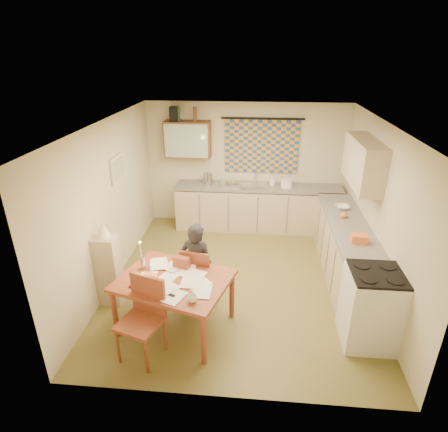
# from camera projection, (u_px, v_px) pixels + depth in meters

# --- Properties ---
(floor) EXTENTS (4.00, 4.50, 0.02)m
(floor) POSITION_uv_depth(u_px,v_px,m) (239.00, 280.00, 6.08)
(floor) COLOR brown
(floor) RESTS_ON ground
(ceiling) EXTENTS (4.00, 4.50, 0.02)m
(ceiling) POSITION_uv_depth(u_px,v_px,m) (242.00, 123.00, 5.04)
(ceiling) COLOR white
(ceiling) RESTS_ON floor
(wall_back) EXTENTS (4.00, 0.02, 2.50)m
(wall_back) POSITION_uv_depth(u_px,v_px,m) (246.00, 165.00, 7.61)
(wall_back) COLOR beige
(wall_back) RESTS_ON floor
(wall_front) EXTENTS (4.00, 0.02, 2.50)m
(wall_front) POSITION_uv_depth(u_px,v_px,m) (228.00, 303.00, 3.51)
(wall_front) COLOR beige
(wall_front) RESTS_ON floor
(wall_left) EXTENTS (0.02, 4.50, 2.50)m
(wall_left) POSITION_uv_depth(u_px,v_px,m) (109.00, 204.00, 5.73)
(wall_left) COLOR beige
(wall_left) RESTS_ON floor
(wall_right) EXTENTS (0.02, 4.50, 2.50)m
(wall_right) POSITION_uv_depth(u_px,v_px,m) (379.00, 214.00, 5.39)
(wall_right) COLOR beige
(wall_right) RESTS_ON floor
(window_blind) EXTENTS (1.45, 0.03, 1.05)m
(window_blind) POSITION_uv_depth(u_px,v_px,m) (262.00, 147.00, 7.38)
(window_blind) COLOR #294C82
(window_blind) RESTS_ON wall_back
(curtain_rod) EXTENTS (1.60, 0.04, 0.04)m
(curtain_rod) POSITION_uv_depth(u_px,v_px,m) (263.00, 119.00, 7.14)
(curtain_rod) COLOR black
(curtain_rod) RESTS_ON wall_back
(wall_cabinet) EXTENTS (0.90, 0.34, 0.70)m
(wall_cabinet) POSITION_uv_depth(u_px,v_px,m) (188.00, 139.00, 7.32)
(wall_cabinet) COLOR #57331B
(wall_cabinet) RESTS_ON wall_back
(wall_cabinet_glass) EXTENTS (0.84, 0.02, 0.64)m
(wall_cabinet_glass) POSITION_uv_depth(u_px,v_px,m) (186.00, 141.00, 7.16)
(wall_cabinet_glass) COLOR #99B2A5
(wall_cabinet_glass) RESTS_ON wall_back
(upper_cabinet_right) EXTENTS (0.34, 1.30, 0.70)m
(upper_cabinet_right) POSITION_uv_depth(u_px,v_px,m) (364.00, 162.00, 5.66)
(upper_cabinet_right) COLOR tan
(upper_cabinet_right) RESTS_ON wall_right
(framed_print) EXTENTS (0.04, 0.50, 0.40)m
(framed_print) POSITION_uv_depth(u_px,v_px,m) (118.00, 168.00, 5.90)
(framed_print) COLOR beige
(framed_print) RESTS_ON wall_left
(print_canvas) EXTENTS (0.01, 0.42, 0.32)m
(print_canvas) POSITION_uv_depth(u_px,v_px,m) (119.00, 168.00, 5.90)
(print_canvas) COLOR beige
(print_canvas) RESTS_ON wall_left
(counter_back) EXTENTS (3.30, 0.62, 0.92)m
(counter_back) POSITION_uv_depth(u_px,v_px,m) (258.00, 208.00, 7.63)
(counter_back) COLOR tan
(counter_back) RESTS_ON floor
(counter_right) EXTENTS (0.62, 2.95, 0.92)m
(counter_right) POSITION_uv_depth(u_px,v_px,m) (347.00, 254.00, 5.93)
(counter_right) COLOR tan
(counter_right) RESTS_ON floor
(stove) EXTENTS (0.65, 0.65, 1.01)m
(stove) POSITION_uv_depth(u_px,v_px,m) (371.00, 308.00, 4.63)
(stove) COLOR white
(stove) RESTS_ON floor
(sink) EXTENTS (0.62, 0.54, 0.10)m
(sink) POSITION_uv_depth(u_px,v_px,m) (254.00, 188.00, 7.47)
(sink) COLOR silver
(sink) RESTS_ON counter_back
(tap) EXTENTS (0.04, 0.04, 0.28)m
(tap) POSITION_uv_depth(u_px,v_px,m) (256.00, 176.00, 7.55)
(tap) COLOR silver
(tap) RESTS_ON counter_back
(dish_rack) EXTENTS (0.36, 0.32, 0.06)m
(dish_rack) POSITION_uv_depth(u_px,v_px,m) (229.00, 184.00, 7.48)
(dish_rack) COLOR silver
(dish_rack) RESTS_ON counter_back
(kettle) EXTENTS (0.20, 0.20, 0.24)m
(kettle) POSITION_uv_depth(u_px,v_px,m) (208.00, 179.00, 7.48)
(kettle) COLOR silver
(kettle) RESTS_ON counter_back
(mixing_bowl) EXTENTS (0.31, 0.31, 0.16)m
(mixing_bowl) POSITION_uv_depth(u_px,v_px,m) (287.00, 183.00, 7.36)
(mixing_bowl) COLOR white
(mixing_bowl) RESTS_ON counter_back
(soap_bottle) EXTENTS (0.13, 0.13, 0.20)m
(soap_bottle) POSITION_uv_depth(u_px,v_px,m) (272.00, 181.00, 7.43)
(soap_bottle) COLOR white
(soap_bottle) RESTS_ON counter_back
(bowl) EXTENTS (0.28, 0.28, 0.06)m
(bowl) POSITION_uv_depth(u_px,v_px,m) (342.00, 207.00, 6.39)
(bowl) COLOR white
(bowl) RESTS_ON counter_right
(orange_bag) EXTENTS (0.23, 0.18, 0.12)m
(orange_bag) POSITION_uv_depth(u_px,v_px,m) (359.00, 239.00, 5.27)
(orange_bag) COLOR orange
(orange_bag) RESTS_ON counter_right
(fruit_orange) EXTENTS (0.10, 0.10, 0.10)m
(fruit_orange) POSITION_uv_depth(u_px,v_px,m) (344.00, 215.00, 6.04)
(fruit_orange) COLOR orange
(fruit_orange) RESTS_ON counter_right
(speaker) EXTENTS (0.18, 0.22, 0.26)m
(speaker) POSITION_uv_depth(u_px,v_px,m) (174.00, 114.00, 7.14)
(speaker) COLOR black
(speaker) RESTS_ON wall_cabinet
(bottle_green) EXTENTS (0.08, 0.08, 0.26)m
(bottle_green) POSITION_uv_depth(u_px,v_px,m) (178.00, 114.00, 7.13)
(bottle_green) COLOR #195926
(bottle_green) RESTS_ON wall_cabinet
(bottle_brown) EXTENTS (0.08, 0.08, 0.26)m
(bottle_brown) POSITION_uv_depth(u_px,v_px,m) (195.00, 114.00, 7.10)
(bottle_brown) COLOR #57331B
(bottle_brown) RESTS_ON wall_cabinet
(dining_table) EXTENTS (1.60, 1.38, 0.75)m
(dining_table) POSITION_uv_depth(u_px,v_px,m) (175.00, 303.00, 4.91)
(dining_table) COLOR brown
(dining_table) RESTS_ON floor
(chair_far) EXTENTS (0.49, 0.49, 0.94)m
(chair_far) POSITION_uv_depth(u_px,v_px,m) (200.00, 286.00, 5.41)
(chair_far) COLOR brown
(chair_far) RESTS_ON floor
(chair_near) EXTENTS (0.59, 0.59, 1.03)m
(chair_near) POSITION_uv_depth(u_px,v_px,m) (142.00, 334.00, 4.46)
(chair_near) COLOR brown
(chair_near) RESTS_ON floor
(person) EXTENTS (0.62, 0.53, 1.31)m
(person) POSITION_uv_depth(u_px,v_px,m) (197.00, 266.00, 5.22)
(person) COLOR black
(person) RESTS_ON floor
(shelf_stand) EXTENTS (0.32, 0.30, 1.06)m
(shelf_stand) POSITION_uv_depth(u_px,v_px,m) (109.00, 270.00, 5.36)
(shelf_stand) COLOR tan
(shelf_stand) RESTS_ON floor
(lampshade) EXTENTS (0.20, 0.20, 0.22)m
(lampshade) POSITION_uv_depth(u_px,v_px,m) (103.00, 230.00, 5.10)
(lampshade) COLOR beige
(lampshade) RESTS_ON shelf_stand
(letter_rack) EXTENTS (0.24, 0.16, 0.16)m
(letter_rack) POSITION_uv_depth(u_px,v_px,m) (182.00, 263.00, 4.97)
(letter_rack) COLOR brown
(letter_rack) RESTS_ON dining_table
(mug) EXTENTS (0.12, 0.12, 0.09)m
(mug) POSITION_uv_depth(u_px,v_px,m) (192.00, 299.00, 4.32)
(mug) COLOR white
(mug) RESTS_ON dining_table
(magazine) EXTENTS (0.35, 0.39, 0.03)m
(magazine) POSITION_uv_depth(u_px,v_px,m) (134.00, 280.00, 4.71)
(magazine) COLOR maroon
(magazine) RESTS_ON dining_table
(book) EXTENTS (0.28, 0.32, 0.02)m
(book) POSITION_uv_depth(u_px,v_px,m) (141.00, 276.00, 4.79)
(book) COLOR orange
(book) RESTS_ON dining_table
(orange_box) EXTENTS (0.14, 0.13, 0.04)m
(orange_box) POSITION_uv_depth(u_px,v_px,m) (139.00, 284.00, 4.62)
(orange_box) COLOR orange
(orange_box) RESTS_ON dining_table
(eyeglasses) EXTENTS (0.14, 0.10, 0.02)m
(eyeglasses) POSITION_uv_depth(u_px,v_px,m) (170.00, 295.00, 4.44)
(eyeglasses) COLOR black
(eyeglasses) RESTS_ON dining_table
(candle_holder) EXTENTS (0.07, 0.07, 0.18)m
(candle_holder) POSITION_uv_depth(u_px,v_px,m) (143.00, 263.00, 4.94)
(candle_holder) COLOR silver
(candle_holder) RESTS_ON dining_table
(candle) EXTENTS (0.03, 0.03, 0.22)m
(candle) POSITION_uv_depth(u_px,v_px,m) (140.00, 250.00, 4.84)
(candle) COLOR white
(candle) RESTS_ON dining_table
(candle_flame) EXTENTS (0.02, 0.02, 0.02)m
(candle_flame) POSITION_uv_depth(u_px,v_px,m) (140.00, 242.00, 4.79)
(candle_flame) COLOR #FFCC66
(candle_flame) RESTS_ON dining_table
(papers) EXTENTS (0.97, 1.06, 0.02)m
(papers) POSITION_uv_depth(u_px,v_px,m) (176.00, 277.00, 4.79)
(papers) COLOR white
(papers) RESTS_ON dining_table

